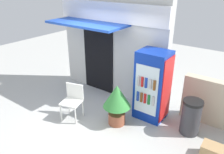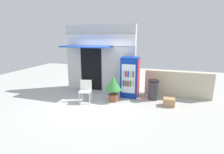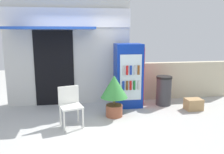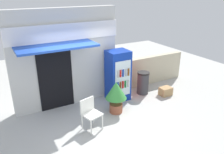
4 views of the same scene
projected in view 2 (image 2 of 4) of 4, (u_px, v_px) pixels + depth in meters
The scene contains 8 objects.
ground at pixel (92, 102), 7.10m from camera, with size 16.00×16.00×0.00m, color #B2B2AD.
storefront_building at pixel (99, 57), 8.32m from camera, with size 3.44×1.22×3.11m.
drink_cooler at pixel (130, 77), 7.52m from camera, with size 0.74×0.68×1.74m.
plastic_chair at pixel (86, 89), 7.01m from camera, with size 0.56×0.55×0.87m.
potted_plant_near_shop at pixel (113, 86), 7.03m from camera, with size 0.66×0.66×1.02m.
trash_bin at pixel (153, 90), 7.26m from camera, with size 0.44×0.44×0.83m.
stone_boundary_wall at pixel (178, 84), 7.57m from camera, with size 2.78×0.24×1.12m, color beige.
cardboard_box at pixel (169, 102), 6.64m from camera, with size 0.43×0.32×0.30m, color tan.
Camera 2 is at (2.80, -6.11, 2.62)m, focal length 28.01 mm.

